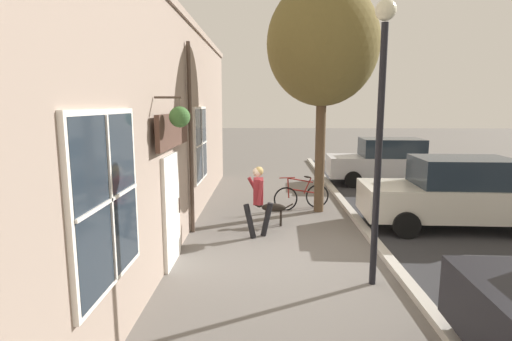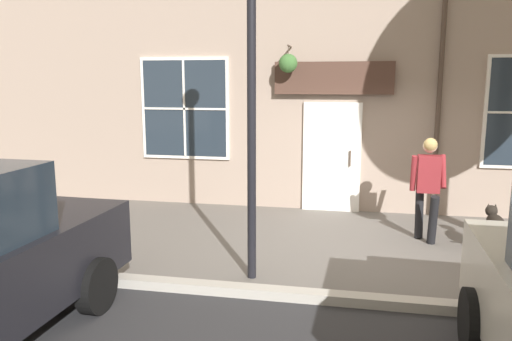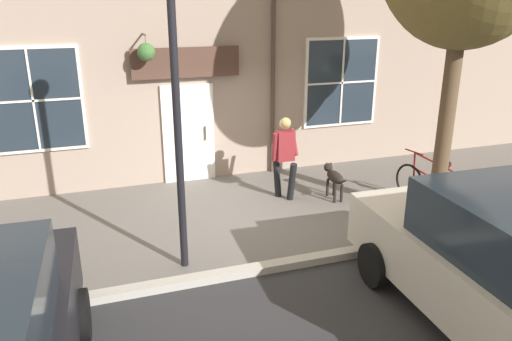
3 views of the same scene
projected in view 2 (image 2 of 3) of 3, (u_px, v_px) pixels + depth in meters
ground_plane at (353, 248)px, 7.59m from camera, size 90.00×90.00×0.00m
storefront_facade at (358, 80)px, 9.40m from camera, size 0.95×18.00×5.05m
pedestrian_walking at (428, 180)px, 7.74m from camera, size 0.68×0.55×1.65m
dog_on_leash at (495, 223)px, 7.36m from camera, size 1.02×0.28×0.66m
street_lamp at (251, 36)px, 5.91m from camera, size 0.32×0.32×4.59m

